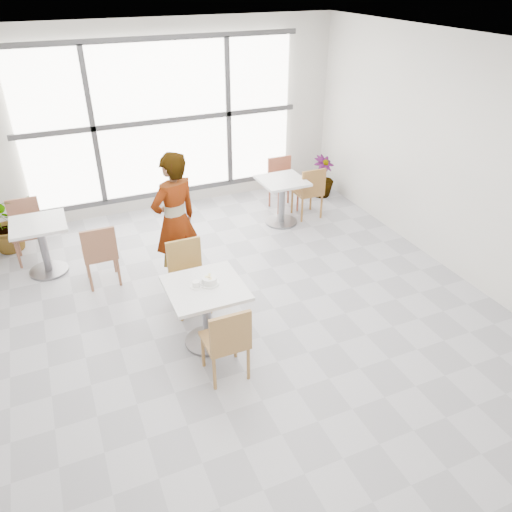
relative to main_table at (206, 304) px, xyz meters
name	(u,v)px	position (x,y,z in m)	size (l,w,h in m)	color
floor	(246,316)	(0.57, 0.27, -0.52)	(7.00, 7.00, 0.00)	#9E9EA5
ceiling	(243,49)	(0.57, 0.27, 2.48)	(7.00, 7.00, 0.00)	white
wall_back	(163,119)	(0.57, 3.77, 0.98)	(6.00, 6.00, 0.00)	silver
wall_front	(512,470)	(0.57, -3.23, 0.98)	(6.00, 6.00, 0.00)	silver
wall_right	(465,163)	(3.57, 0.27, 0.98)	(7.00, 7.00, 0.00)	silver
window	(164,120)	(0.57, 3.71, 0.98)	(4.60, 0.07, 2.52)	white
main_table	(206,304)	(0.00, 0.00, 0.00)	(0.80, 0.80, 0.75)	silver
chair_near	(227,339)	(0.01, -0.61, -0.02)	(0.42, 0.42, 0.87)	#A47742
chair_far	(187,271)	(0.02, 0.75, -0.02)	(0.42, 0.42, 0.87)	#A37A3D
oatmeal_bowl	(209,280)	(0.06, 0.02, 0.27)	(0.21, 0.21, 0.09)	white
coffee_cup	(196,284)	(-0.08, 0.03, 0.26)	(0.16, 0.13, 0.07)	white
person	(175,221)	(0.05, 1.32, 0.37)	(0.65, 0.43, 1.79)	black
bg_table_left	(42,240)	(-1.54, 2.28, -0.04)	(0.70, 0.70, 0.75)	silver
bg_table_right	(282,195)	(2.05, 2.36, -0.04)	(0.70, 0.70, 0.75)	silver
bg_chair_left_near	(100,252)	(-0.88, 1.64, -0.02)	(0.42, 0.42, 0.87)	brown
bg_chair_left_far	(27,226)	(-1.71, 2.79, -0.02)	(0.42, 0.42, 0.87)	brown
bg_chair_right_near	(310,190)	(2.55, 2.35, -0.02)	(0.42, 0.42, 0.87)	olive
bg_chair_right_far	(282,180)	(2.32, 2.92, -0.02)	(0.42, 0.42, 0.87)	#A3543B
plant_left	(7,222)	(-1.98, 3.17, -0.09)	(0.77, 0.67, 0.86)	#477744
plant_right	(322,177)	(3.21, 3.06, -0.16)	(0.41, 0.41, 0.73)	#407839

